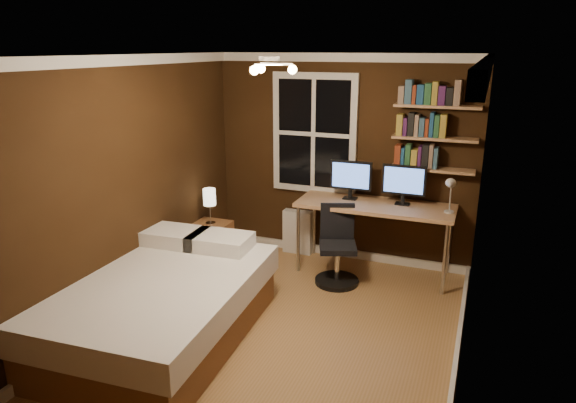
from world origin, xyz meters
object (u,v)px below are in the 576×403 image
(desk_lamp, at_px, (450,195))
(office_chair, at_px, (337,255))
(monitor_right, at_px, (404,185))
(monitor_left, at_px, (351,180))
(radiator, at_px, (298,232))
(bed, at_px, (159,305))
(desk, at_px, (375,209))
(bedside_lamp, at_px, (210,206))
(nightstand, at_px, (212,244))

(desk_lamp, height_order, office_chair, desk_lamp)
(monitor_right, bearing_deg, monitor_left, 180.00)
(radiator, distance_m, desk_lamp, 2.04)
(bed, distance_m, desk, 2.64)
(monitor_right, bearing_deg, desk, -163.01)
(bedside_lamp, bearing_deg, desk_lamp, 8.11)
(monitor_right, relative_size, desk_lamp, 1.12)
(monitor_left, xyz_separation_m, monitor_right, (0.61, 0.00, 0.00))
(nightstand, bearing_deg, monitor_left, 19.66)
(monitor_left, distance_m, office_chair, 0.90)
(desk, bearing_deg, bedside_lamp, -165.29)
(bedside_lamp, bearing_deg, desk, 14.71)
(radiator, bearing_deg, monitor_left, -12.55)
(desk, xyz_separation_m, office_chair, (-0.32, -0.41, -0.46))
(monitor_left, bearing_deg, desk, -15.52)
(monitor_left, bearing_deg, monitor_right, 0.00)
(monitor_right, bearing_deg, bedside_lamp, -164.98)
(desk, height_order, desk_lamp, desk_lamp)
(radiator, relative_size, monitor_right, 1.15)
(nightstand, relative_size, monitor_left, 1.07)
(bed, height_order, office_chair, office_chair)
(monitor_left, xyz_separation_m, office_chair, (0.00, -0.50, -0.75))
(monitor_right, relative_size, office_chair, 0.55)
(radiator, xyz_separation_m, desk, (1.03, -0.25, 0.50))
(radiator, relative_size, monitor_left, 1.15)
(desk, xyz_separation_m, monitor_left, (-0.32, 0.09, 0.29))
(bed, xyz_separation_m, radiator, (0.47, 2.37, -0.04))
(bedside_lamp, height_order, monitor_left, monitor_left)
(monitor_left, height_order, monitor_right, same)
(bedside_lamp, bearing_deg, monitor_right, 15.02)
(bed, distance_m, monitor_left, 2.62)
(nightstand, xyz_separation_m, desk_lamp, (2.69, 0.38, 0.80))
(nightstand, height_order, radiator, radiator)
(radiator, bearing_deg, desk_lamp, -10.98)
(nightstand, distance_m, monitor_right, 2.39)
(desk_lamp, relative_size, office_chair, 0.49)
(desk, relative_size, office_chair, 2.00)
(desk, bearing_deg, office_chair, -127.84)
(nightstand, height_order, office_chair, office_chair)
(nightstand, bearing_deg, office_chair, 2.24)
(desk, height_order, monitor_left, monitor_left)
(bed, relative_size, office_chair, 2.56)
(nightstand, distance_m, bedside_lamp, 0.48)
(nightstand, xyz_separation_m, radiator, (0.85, 0.74, 0.02))
(radiator, distance_m, office_chair, 0.97)
(bed, distance_m, office_chair, 2.08)
(bed, xyz_separation_m, monitor_right, (1.80, 2.21, 0.76))
(desk, bearing_deg, monitor_left, 164.48)
(nightstand, bearing_deg, monitor_right, 14.21)
(radiator, height_order, monitor_right, monitor_right)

